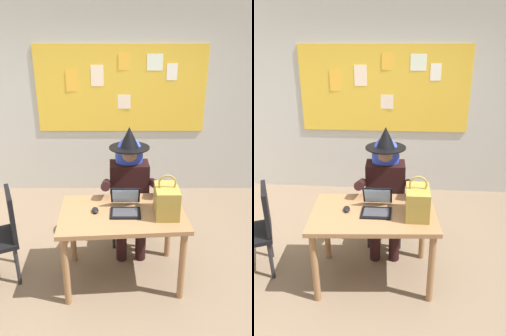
% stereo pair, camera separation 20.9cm
% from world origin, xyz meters
% --- Properties ---
extents(ground_plane, '(24.00, 24.00, 0.00)m').
position_xyz_m(ground_plane, '(0.00, 0.00, 0.00)').
color(ground_plane, '#75604C').
extents(wall_back_bulletin, '(5.38, 2.24, 3.00)m').
position_xyz_m(wall_back_bulletin, '(-0.00, 2.13, 1.51)').
color(wall_back_bulletin, '#B2B2AD').
rests_on(wall_back_bulletin, ground).
extents(desk_main, '(1.16, 0.79, 0.73)m').
position_xyz_m(desk_main, '(0.04, 0.08, 0.62)').
color(desk_main, '#8E6642').
rests_on(desk_main, ground).
extents(chair_at_desk, '(0.42, 0.42, 0.88)m').
position_xyz_m(chair_at_desk, '(0.11, 0.80, 0.49)').
color(chair_at_desk, '#4C1E19').
rests_on(chair_at_desk, ground).
extents(person_costumed, '(0.61, 0.69, 1.35)m').
position_xyz_m(person_costumed, '(0.11, 0.67, 0.76)').
color(person_costumed, black).
rests_on(person_costumed, ground).
extents(laptop, '(0.27, 0.30, 0.20)m').
position_xyz_m(laptop, '(0.07, 0.10, 0.77)').
color(laptop, black).
rests_on(laptop, desk_main).
extents(computer_mouse, '(0.08, 0.11, 0.03)m').
position_xyz_m(computer_mouse, '(-0.21, 0.08, 0.75)').
color(computer_mouse, black).
rests_on(computer_mouse, desk_main).
extents(handbag, '(0.20, 0.30, 0.38)m').
position_xyz_m(handbag, '(0.42, 0.04, 0.86)').
color(handbag, olive).
rests_on(handbag, desk_main).
extents(chair_spare_by_window, '(0.56, 0.56, 0.90)m').
position_xyz_m(chair_spare_by_window, '(-1.10, 0.10, 0.50)').
color(chair_spare_by_window, black).
rests_on(chair_spare_by_window, ground).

